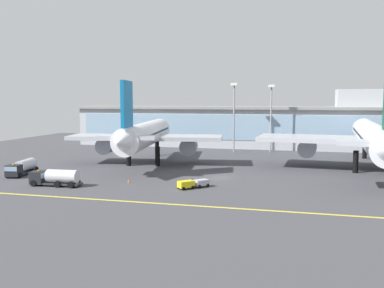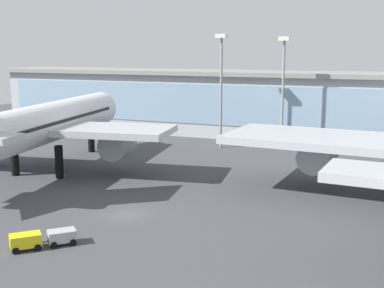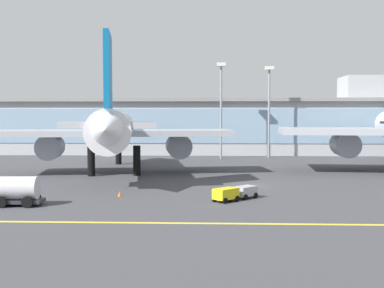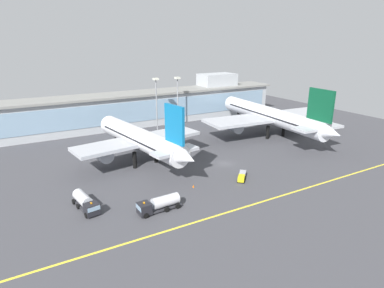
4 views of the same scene
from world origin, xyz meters
The scene contains 11 objects.
ground_plane centered at (0.00, 0.00, 0.00)m, with size 180.00×180.00×0.00m, color #424247.
taxiway_centreline_stripe centered at (0.00, -22.00, 0.01)m, with size 144.00×0.50×0.01m, color yellow.
terminal_building centered at (1.73, 53.10, 6.96)m, with size 115.36×14.00×18.08m.
airliner_near_left centered at (-19.85, 12.57, 6.82)m, with size 36.62×47.74×18.64m.
airliner_near_right centered at (29.97, 15.54, 7.01)m, with size 48.57×60.43×19.22m.
fuel_tanker_truck centered at (-26.61, -14.71, 1.51)m, with size 9.14×3.25×2.90m.
baggage_tug_near centered at (-2.54, -10.61, 0.79)m, with size 5.01×5.09×1.40m.
service_truck_far centered at (-38.89, -7.01, 1.51)m, with size 4.13×9.31×2.90m.
apron_light_mast_west centered at (7.09, 42.20, 12.99)m, with size 1.80×1.80×19.24m.
apron_light_mast_centre centered at (-3.07, 39.15, 13.26)m, with size 1.80×1.80×19.70m.
safety_cone centered at (-15.12, -8.72, 0.28)m, with size 0.46×0.46×0.57m, color orange.
Camera 1 is at (14.42, -77.86, 15.00)m, focal length 38.74 mm.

